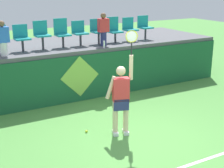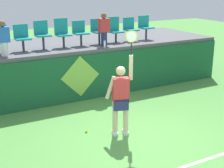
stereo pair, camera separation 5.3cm
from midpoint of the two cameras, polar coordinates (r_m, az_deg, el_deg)
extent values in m
plane|color=#519342|center=(7.95, 4.62, -9.42)|extent=(40.00, 40.00, 0.00)
cube|color=#195633|center=(10.30, -5.14, 1.16)|extent=(10.76, 0.20, 1.44)
cube|color=#56565B|center=(11.51, -8.43, 6.74)|extent=(10.76, 3.19, 0.12)
cube|color=white|center=(6.94, 11.51, -13.97)|extent=(9.69, 0.08, 0.01)
cube|color=white|center=(8.13, 0.36, -8.40)|extent=(0.20, 0.28, 0.08)
cube|color=white|center=(8.18, 2.17, -8.25)|extent=(0.20, 0.28, 0.08)
cylinder|color=beige|center=(7.97, 0.37, -5.84)|extent=(0.13, 0.13, 0.87)
cylinder|color=beige|center=(8.02, 2.20, -5.70)|extent=(0.13, 0.13, 0.87)
cube|color=navy|center=(7.86, 1.31, -3.39)|extent=(0.41, 0.32, 0.28)
cube|color=red|center=(7.74, 1.32, -0.92)|extent=(0.43, 0.33, 0.55)
sphere|color=beige|center=(7.61, 1.35, 2.27)|extent=(0.22, 0.22, 0.22)
cylinder|color=beige|center=(7.68, -0.43, -0.63)|extent=(0.27, 0.17, 0.55)
cylinder|color=beige|center=(7.65, 3.11, 2.86)|extent=(0.09, 0.09, 0.58)
cylinder|color=black|center=(7.55, 3.16, 6.10)|extent=(0.03, 0.03, 0.30)
torus|color=gold|center=(7.50, 3.20, 8.20)|extent=(0.27, 0.11, 0.28)
ellipsoid|color=silver|center=(7.50, 3.20, 8.20)|extent=(0.23, 0.09, 0.24)
sphere|color=#D1E533|center=(8.25, -4.61, -8.12)|extent=(0.07, 0.07, 0.07)
cylinder|color=white|center=(10.47, -1.52, 6.87)|extent=(0.06, 0.06, 0.23)
cylinder|color=#38383D|center=(10.15, -18.70, 5.98)|extent=(0.07, 0.07, 0.35)
cube|color=teal|center=(10.12, -18.81, 7.09)|extent=(0.44, 0.42, 0.05)
cylinder|color=#38383D|center=(10.28, -15.26, 6.40)|extent=(0.07, 0.07, 0.35)
cube|color=teal|center=(10.25, -15.34, 7.50)|extent=(0.44, 0.42, 0.05)
cube|color=teal|center=(10.40, -15.70, 8.81)|extent=(0.44, 0.04, 0.38)
cylinder|color=#38383D|center=(10.44, -11.95, 6.93)|extent=(0.07, 0.07, 0.40)
cube|color=teal|center=(10.40, -12.03, 8.15)|extent=(0.44, 0.42, 0.05)
cube|color=teal|center=(10.55, -12.43, 9.51)|extent=(0.44, 0.04, 0.41)
cylinder|color=#38383D|center=(10.65, -8.56, 7.23)|extent=(0.07, 0.07, 0.37)
cube|color=teal|center=(10.62, -8.61, 8.33)|extent=(0.44, 0.42, 0.05)
cube|color=teal|center=(10.76, -9.04, 9.85)|extent=(0.44, 0.04, 0.48)
cylinder|color=#38383D|center=(10.87, -5.58, 7.56)|extent=(0.07, 0.07, 0.37)
cube|color=teal|center=(10.84, -5.61, 8.66)|extent=(0.44, 0.42, 0.05)
cube|color=teal|center=(10.98, -6.05, 9.85)|extent=(0.44, 0.04, 0.37)
cylinder|color=#38383D|center=(11.15, -2.44, 7.88)|extent=(0.07, 0.07, 0.38)
cube|color=teal|center=(11.12, -2.45, 8.97)|extent=(0.44, 0.42, 0.05)
cube|color=teal|center=(11.26, -2.91, 10.19)|extent=(0.44, 0.04, 0.39)
cylinder|color=#38383D|center=(11.45, 0.43, 8.02)|extent=(0.07, 0.07, 0.33)
cube|color=teal|center=(11.42, 0.43, 8.97)|extent=(0.44, 0.42, 0.05)
cube|color=teal|center=(11.55, -0.04, 10.36)|extent=(0.44, 0.04, 0.47)
cylinder|color=#38383D|center=(11.76, 3.08, 8.30)|extent=(0.07, 0.07, 0.36)
cube|color=teal|center=(11.73, 3.10, 9.29)|extent=(0.44, 0.42, 0.05)
cube|color=teal|center=(11.87, 2.62, 10.46)|extent=(0.44, 0.04, 0.39)
cylinder|color=#38383D|center=(12.11, 5.65, 8.58)|extent=(0.07, 0.07, 0.39)
cube|color=teal|center=(12.08, 5.68, 9.62)|extent=(0.44, 0.42, 0.05)
cube|color=teal|center=(12.20, 5.19, 10.76)|extent=(0.44, 0.04, 0.39)
cylinder|color=navy|center=(10.85, -1.62, 7.80)|extent=(0.20, 0.20, 0.45)
cube|color=red|center=(10.78, -1.64, 10.09)|extent=(0.34, 0.20, 0.43)
sphere|color=brown|center=(10.75, -1.65, 11.69)|extent=(0.18, 0.18, 0.18)
cylinder|color=white|center=(9.78, -18.27, 5.71)|extent=(0.20, 0.20, 0.38)
cube|color=blue|center=(9.71, -18.49, 8.05)|extent=(0.34, 0.20, 0.43)
sphere|color=brown|center=(9.67, -18.66, 9.81)|extent=(0.17, 0.17, 0.17)
cube|color=#195633|center=(10.37, -5.56, -2.91)|extent=(0.90, 0.01, 0.00)
plane|color=#8CC64C|center=(10.12, -5.68, 1.28)|extent=(1.27, 0.00, 1.27)
camera|label=1|loc=(0.03, -90.18, -0.06)|focal=53.09mm
camera|label=2|loc=(0.03, 89.82, 0.06)|focal=53.09mm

